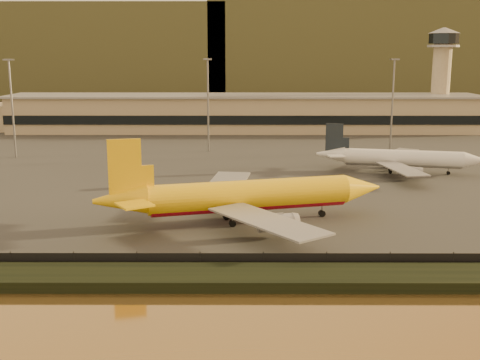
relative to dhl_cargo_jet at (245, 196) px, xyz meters
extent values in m
plane|color=black|center=(0.29, -8.97, -4.47)|extent=(900.00, 900.00, 0.00)
cube|color=black|center=(0.29, -25.97, -3.77)|extent=(320.00, 7.00, 1.40)
cube|color=#2D2D2D|center=(0.29, 86.03, -4.37)|extent=(320.00, 220.00, 0.20)
cube|color=black|center=(0.29, -21.97, -3.17)|extent=(300.00, 0.05, 2.20)
cube|color=tan|center=(0.29, 116.03, 1.73)|extent=(160.00, 22.00, 12.00)
cube|color=black|center=(0.29, 104.83, 0.73)|extent=(160.00, 0.60, 3.00)
cube|color=gray|center=(0.29, 116.03, 8.03)|extent=(164.00, 24.00, 0.60)
cylinder|color=tan|center=(70.29, 122.03, 10.73)|extent=(6.40, 6.40, 30.00)
cylinder|color=black|center=(70.29, 122.03, 27.48)|extent=(10.40, 10.40, 3.50)
cone|color=gray|center=(70.29, 122.03, 30.23)|extent=(11.20, 11.20, 2.00)
cylinder|color=gray|center=(70.29, 122.03, 24.93)|extent=(11.20, 11.20, 0.80)
cylinder|color=slate|center=(-59.71, 61.03, 8.23)|extent=(0.50, 0.50, 25.00)
cube|color=slate|center=(-59.71, 61.03, 20.93)|extent=(2.20, 2.20, 0.40)
cylinder|color=slate|center=(-9.71, 71.03, 8.23)|extent=(0.50, 0.50, 25.00)
cube|color=slate|center=(-9.71, 71.03, 20.93)|extent=(2.20, 2.20, 0.40)
cylinder|color=slate|center=(40.29, 69.03, 8.23)|extent=(0.50, 0.50, 25.00)
cube|color=slate|center=(40.29, 69.03, 20.93)|extent=(2.20, 2.20, 0.40)
cube|color=brown|center=(-139.71, 331.03, 23.03)|extent=(260.00, 160.00, 55.00)
cube|color=brown|center=(90.29, 331.03, 30.53)|extent=(220.00, 160.00, 70.00)
cylinder|color=yellow|center=(0.84, 0.22, 0.26)|extent=(33.10, 12.93, 4.76)
cylinder|color=#A60919|center=(0.84, 0.22, -0.58)|extent=(31.95, 11.68, 3.71)
cone|color=yellow|center=(19.89, 5.19, 0.26)|extent=(7.40, 6.23, 4.76)
cone|color=yellow|center=(-19.09, -4.98, 0.62)|extent=(9.18, 6.69, 4.76)
cube|color=yellow|center=(-18.21, -4.75, 5.85)|extent=(4.97, 1.64, 8.33)
cube|color=yellow|center=(-18.52, 0.09, 0.97)|extent=(4.84, 4.79, 0.29)
cube|color=yellow|center=(-16.12, -9.12, 0.97)|extent=(6.29, 6.28, 0.29)
cube|color=gray|center=(-3.24, 12.26, -0.58)|extent=(9.00, 21.26, 0.29)
cylinder|color=gray|center=(-0.25, 9.85, -1.88)|extent=(5.98, 3.92, 2.62)
cube|color=gray|center=(3.16, -12.28, -0.58)|extent=(17.43, 20.36, 0.29)
cylinder|color=gray|center=(4.59, -8.71, -1.88)|extent=(5.98, 3.92, 2.62)
cylinder|color=black|center=(13.03, 3.40, -3.74)|extent=(1.22, 1.07, 1.05)
cylinder|color=slate|center=(13.03, 3.40, -3.19)|extent=(0.18, 0.18, 2.14)
cylinder|color=black|center=(-1.94, -2.72, -3.74)|extent=(1.22, 1.07, 1.05)
cylinder|color=slate|center=(-1.94, -2.72, -3.19)|extent=(0.18, 0.18, 2.14)
cylinder|color=black|center=(-3.02, 1.43, -3.74)|extent=(1.22, 1.07, 1.05)
cylinder|color=slate|center=(-3.02, 1.43, -3.19)|extent=(0.18, 0.18, 2.14)
cylinder|color=white|center=(36.36, 40.89, -0.80)|extent=(26.44, 9.06, 3.65)
cylinder|color=gray|center=(36.36, 40.89, -1.44)|extent=(25.56, 8.12, 2.84)
cone|color=white|center=(51.70, 37.61, -0.80)|extent=(5.76, 4.63, 3.65)
cone|color=white|center=(20.32, 44.32, -0.53)|extent=(7.18, 4.94, 3.65)
cube|color=black|center=(21.03, 44.17, 3.48)|extent=(3.98, 1.12, 6.38)
cube|color=white|center=(22.51, 47.59, -0.25)|extent=(4.89, 4.83, 0.22)
cube|color=white|center=(20.98, 40.45, -0.25)|extent=(3.98, 3.82, 0.22)
cube|color=gray|center=(37.75, 50.85, -1.44)|extent=(13.43, 16.45, 0.22)
cylinder|color=gray|center=(39.02, 48.06, -2.44)|extent=(4.70, 2.88, 2.01)
cube|color=gray|center=(33.55, 31.24, -1.44)|extent=(7.86, 17.05, 0.22)
cylinder|color=gray|center=(35.85, 33.26, -2.44)|extent=(4.70, 2.88, 2.01)
cylinder|color=black|center=(46.17, 38.79, -3.86)|extent=(0.92, 0.79, 0.80)
cylinder|color=slate|center=(46.17, 38.79, -3.44)|extent=(0.19, 0.19, 1.64)
cylinder|color=black|center=(33.35, 39.86, -3.86)|extent=(0.92, 0.79, 0.80)
cylinder|color=slate|center=(33.35, 39.86, -3.44)|extent=(0.19, 0.19, 1.64)
cylinder|color=black|center=(34.03, 43.07, -3.86)|extent=(0.92, 0.79, 0.80)
cylinder|color=slate|center=(34.03, 43.07, -3.44)|extent=(0.19, 0.19, 1.64)
cube|color=yellow|center=(5.40, 24.12, -3.35)|extent=(4.25, 2.27, 1.83)
cube|color=white|center=(-23.92, 24.67, -3.33)|extent=(4.54, 3.26, 1.86)
camera|label=1|loc=(-0.45, -94.18, 22.74)|focal=45.00mm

